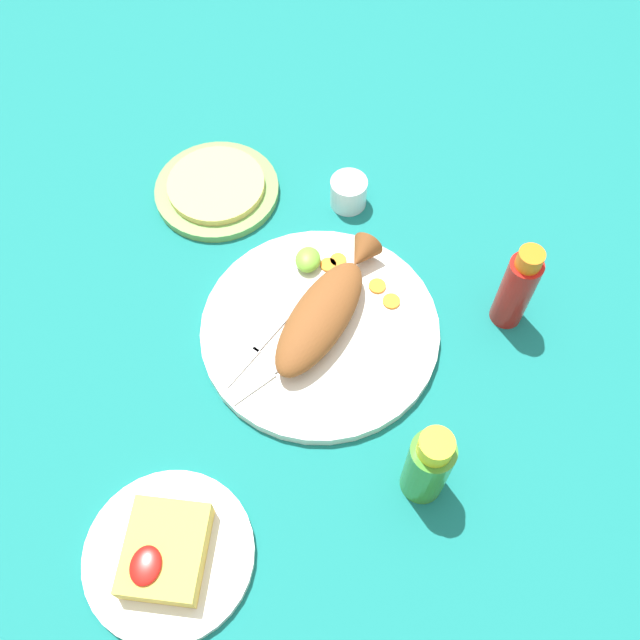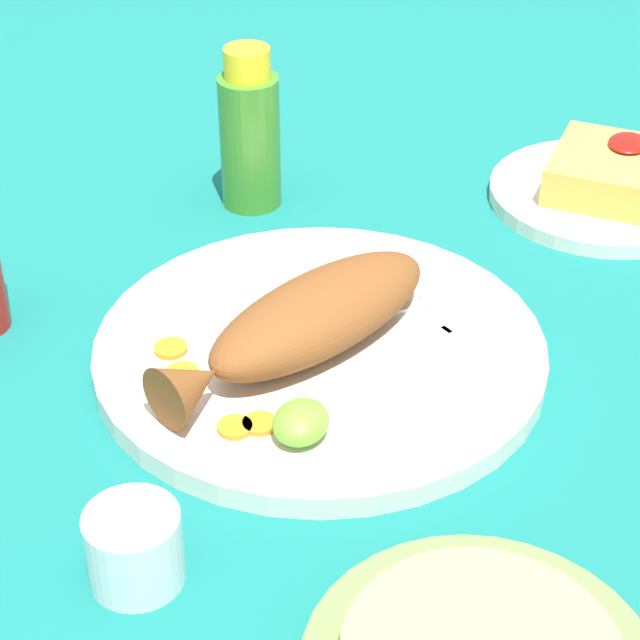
{
  "view_description": "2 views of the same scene",
  "coord_description": "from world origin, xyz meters",
  "px_view_note": "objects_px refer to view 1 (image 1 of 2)",
  "views": [
    {
      "loc": [
        0.49,
        0.06,
        0.9
      ],
      "look_at": [
        0.0,
        0.0,
        0.04
      ],
      "focal_mm": 40.0,
      "sensor_mm": 36.0,
      "label": 1
    },
    {
      "loc": [
        -0.65,
        -0.27,
        0.53
      ],
      "look_at": [
        0.0,
        0.0,
        0.04
      ],
      "focal_mm": 65.0,
      "sensor_mm": 36.0,
      "label": 2
    }
  ],
  "objects_px": {
    "salt_cup": "(348,194)",
    "side_plate_fries": "(169,555)",
    "fried_fish": "(325,311)",
    "hot_sauce_bottle_red": "(517,289)",
    "fork_near": "(278,368)",
    "main_plate": "(320,330)",
    "hot_sauce_bottle_green": "(428,466)",
    "fork_far": "(260,343)",
    "tortilla_plate": "(217,190)"
  },
  "relations": [
    {
      "from": "salt_cup",
      "to": "side_plate_fries",
      "type": "xyz_separation_m",
      "value": [
        0.58,
        -0.16,
        -0.01
      ]
    },
    {
      "from": "fried_fish",
      "to": "salt_cup",
      "type": "height_order",
      "value": "fried_fish"
    },
    {
      "from": "fried_fish",
      "to": "hot_sauce_bottle_red",
      "type": "height_order",
      "value": "hot_sauce_bottle_red"
    },
    {
      "from": "fork_near",
      "to": "side_plate_fries",
      "type": "relative_size",
      "value": 0.67
    },
    {
      "from": "main_plate",
      "to": "hot_sauce_bottle_red",
      "type": "height_order",
      "value": "hot_sauce_bottle_red"
    },
    {
      "from": "hot_sauce_bottle_red",
      "to": "hot_sauce_bottle_green",
      "type": "xyz_separation_m",
      "value": [
        0.27,
        -0.11,
        -0.0
      ]
    },
    {
      "from": "side_plate_fries",
      "to": "fork_far",
      "type": "bearing_deg",
      "value": 167.44
    },
    {
      "from": "hot_sauce_bottle_green",
      "to": "main_plate",
      "type": "bearing_deg",
      "value": -142.91
    },
    {
      "from": "hot_sauce_bottle_green",
      "to": "salt_cup",
      "type": "height_order",
      "value": "hot_sauce_bottle_green"
    },
    {
      "from": "main_plate",
      "to": "fork_near",
      "type": "distance_m",
      "value": 0.09
    },
    {
      "from": "hot_sauce_bottle_green",
      "to": "side_plate_fries",
      "type": "height_order",
      "value": "hot_sauce_bottle_green"
    },
    {
      "from": "hot_sauce_bottle_red",
      "to": "salt_cup",
      "type": "xyz_separation_m",
      "value": [
        -0.18,
        -0.25,
        -0.05
      ]
    },
    {
      "from": "hot_sauce_bottle_red",
      "to": "tortilla_plate",
      "type": "xyz_separation_m",
      "value": [
        -0.18,
        -0.46,
        -0.07
      ]
    },
    {
      "from": "main_plate",
      "to": "salt_cup",
      "type": "xyz_separation_m",
      "value": [
        -0.24,
        0.02,
        0.01
      ]
    },
    {
      "from": "side_plate_fries",
      "to": "fried_fish",
      "type": "bearing_deg",
      "value": 156.21
    },
    {
      "from": "hot_sauce_bottle_green",
      "to": "tortilla_plate",
      "type": "height_order",
      "value": "hot_sauce_bottle_green"
    },
    {
      "from": "main_plate",
      "to": "hot_sauce_bottle_green",
      "type": "xyz_separation_m",
      "value": [
        0.21,
        0.16,
        0.06
      ]
    },
    {
      "from": "main_plate",
      "to": "tortilla_plate",
      "type": "relative_size",
      "value": 1.71
    },
    {
      "from": "tortilla_plate",
      "to": "salt_cup",
      "type": "bearing_deg",
      "value": 91.28
    },
    {
      "from": "fork_near",
      "to": "side_plate_fries",
      "type": "height_order",
      "value": "fork_near"
    },
    {
      "from": "fried_fish",
      "to": "hot_sauce_bottle_green",
      "type": "relative_size",
      "value": 1.68
    },
    {
      "from": "main_plate",
      "to": "hot_sauce_bottle_red",
      "type": "relative_size",
      "value": 2.18
    },
    {
      "from": "fork_near",
      "to": "tortilla_plate",
      "type": "height_order",
      "value": "fork_near"
    },
    {
      "from": "fork_near",
      "to": "salt_cup",
      "type": "bearing_deg",
      "value": -147.18
    },
    {
      "from": "fork_far",
      "to": "hot_sauce_bottle_green",
      "type": "relative_size",
      "value": 1.1
    },
    {
      "from": "main_plate",
      "to": "fried_fish",
      "type": "distance_m",
      "value": 0.04
    },
    {
      "from": "tortilla_plate",
      "to": "hot_sauce_bottle_red",
      "type": "bearing_deg",
      "value": 68.84
    },
    {
      "from": "hot_sauce_bottle_red",
      "to": "salt_cup",
      "type": "bearing_deg",
      "value": -126.41
    },
    {
      "from": "fried_fish",
      "to": "salt_cup",
      "type": "distance_m",
      "value": 0.23
    },
    {
      "from": "salt_cup",
      "to": "fork_near",
      "type": "bearing_deg",
      "value": -12.07
    },
    {
      "from": "main_plate",
      "to": "salt_cup",
      "type": "distance_m",
      "value": 0.25
    },
    {
      "from": "main_plate",
      "to": "fried_fish",
      "type": "height_order",
      "value": "fried_fish"
    },
    {
      "from": "main_plate",
      "to": "hot_sauce_bottle_green",
      "type": "height_order",
      "value": "hot_sauce_bottle_green"
    },
    {
      "from": "fork_far",
      "to": "side_plate_fries",
      "type": "distance_m",
      "value": 0.3
    },
    {
      "from": "salt_cup",
      "to": "tortilla_plate",
      "type": "bearing_deg",
      "value": -88.72
    },
    {
      "from": "fork_near",
      "to": "fork_far",
      "type": "height_order",
      "value": "same"
    },
    {
      "from": "fork_near",
      "to": "fork_far",
      "type": "distance_m",
      "value": 0.05
    },
    {
      "from": "main_plate",
      "to": "fork_far",
      "type": "xyz_separation_m",
      "value": [
        0.04,
        -0.08,
        0.01
      ]
    },
    {
      "from": "fried_fish",
      "to": "hot_sauce_bottle_green",
      "type": "bearing_deg",
      "value": 57.49
    },
    {
      "from": "side_plate_fries",
      "to": "hot_sauce_bottle_red",
      "type": "bearing_deg",
      "value": 133.56
    },
    {
      "from": "tortilla_plate",
      "to": "fried_fish",
      "type": "bearing_deg",
      "value": 41.48
    },
    {
      "from": "salt_cup",
      "to": "hot_sauce_bottle_green",
      "type": "bearing_deg",
      "value": 17.04
    },
    {
      "from": "hot_sauce_bottle_green",
      "to": "side_plate_fries",
      "type": "xyz_separation_m",
      "value": [
        0.13,
        -0.3,
        -0.06
      ]
    },
    {
      "from": "hot_sauce_bottle_red",
      "to": "fried_fish",
      "type": "bearing_deg",
      "value": -79.47
    },
    {
      "from": "tortilla_plate",
      "to": "fork_near",
      "type": "bearing_deg",
      "value": 25.08
    },
    {
      "from": "hot_sauce_bottle_green",
      "to": "side_plate_fries",
      "type": "relative_size",
      "value": 0.72
    },
    {
      "from": "fork_near",
      "to": "side_plate_fries",
      "type": "bearing_deg",
      "value": 24.6
    },
    {
      "from": "fork_near",
      "to": "salt_cup",
      "type": "height_order",
      "value": "salt_cup"
    },
    {
      "from": "main_plate",
      "to": "fork_near",
      "type": "xyz_separation_m",
      "value": [
        0.07,
        -0.05,
        0.01
      ]
    },
    {
      "from": "fried_fish",
      "to": "fork_near",
      "type": "relative_size",
      "value": 1.8
    }
  ]
}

